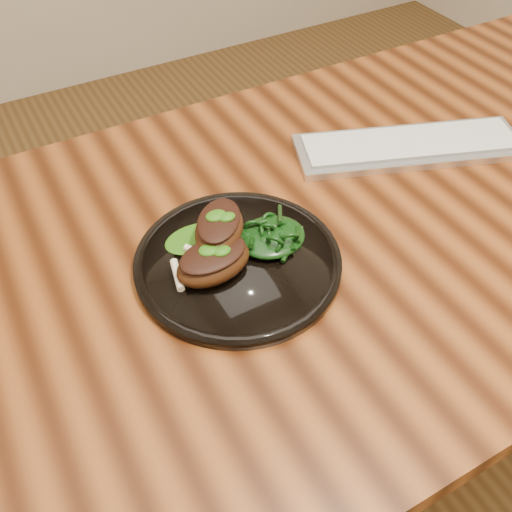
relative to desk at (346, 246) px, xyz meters
The scene contains 7 objects.
desk is the anchor object (origin of this frame).
plate 0.23m from the desk, behind, with size 0.29×0.29×0.02m.
lamb_chop_front 0.28m from the desk, behind, with size 0.12×0.08×0.05m.
lamb_chop_back 0.26m from the desk, behind, with size 0.11×0.12×0.05m.
herb_smear 0.27m from the desk, behind, with size 0.09×0.06×0.01m, color #194F08.
greens_heap 0.19m from the desk, behind, with size 0.10×0.09×0.04m.
keyboard 0.22m from the desk, 23.96° to the left, with size 0.41×0.25×0.02m.
Camera 1 is at (-0.46, -0.51, 1.33)m, focal length 40.00 mm.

